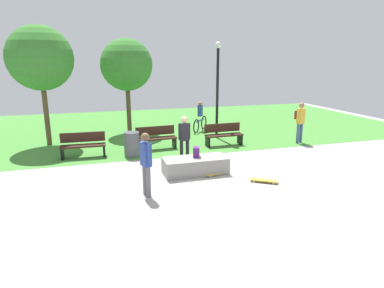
{
  "coord_description": "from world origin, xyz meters",
  "views": [
    {
      "loc": [
        -2.82,
        -9.45,
        3.52
      ],
      "look_at": [
        0.1,
        0.36,
        0.88
      ],
      "focal_mm": 30.67,
      "sensor_mm": 36.0,
      "label": 1
    }
  ],
  "objects_px": {
    "trash_bin": "(132,144)",
    "skateboard_by_ledge": "(264,180)",
    "skater_watching": "(184,136)",
    "park_bench_near_path": "(156,137)",
    "park_bench_far_left": "(83,145)",
    "skateboard_spare": "(217,173)",
    "backpack_on_ledge": "(196,152)",
    "concrete_ledge": "(195,166)",
    "cyclist_on_bicycle": "(200,118)",
    "pedestrian_with_backpack": "(300,119)",
    "lamp_post": "(218,81)",
    "tree_young_birch": "(40,59)",
    "park_bench_center_lawn": "(223,134)",
    "tree_tall_oak": "(127,65)",
    "skater_performing_trick": "(146,159)"
  },
  "relations": [
    {
      "from": "park_bench_center_lawn",
      "to": "skateboard_spare",
      "type": "bearing_deg",
      "value": -114.92
    },
    {
      "from": "skateboard_by_ledge",
      "to": "park_bench_near_path",
      "type": "relative_size",
      "value": 0.48
    },
    {
      "from": "skater_performing_trick",
      "to": "tree_tall_oak",
      "type": "distance_m",
      "value": 8.38
    },
    {
      "from": "skater_performing_trick",
      "to": "tree_young_birch",
      "type": "height_order",
      "value": "tree_young_birch"
    },
    {
      "from": "skateboard_by_ledge",
      "to": "park_bench_near_path",
      "type": "distance_m",
      "value": 5.2
    },
    {
      "from": "skater_performing_trick",
      "to": "lamp_post",
      "type": "bearing_deg",
      "value": 54.12
    },
    {
      "from": "park_bench_center_lawn",
      "to": "cyclist_on_bicycle",
      "type": "bearing_deg",
      "value": 90.94
    },
    {
      "from": "skateboard_by_ledge",
      "to": "cyclist_on_bicycle",
      "type": "xyz_separation_m",
      "value": [
        0.43,
        7.45,
        0.57
      ]
    },
    {
      "from": "skateboard_by_ledge",
      "to": "lamp_post",
      "type": "bearing_deg",
      "value": 83.22
    },
    {
      "from": "tree_tall_oak",
      "to": "tree_young_birch",
      "type": "xyz_separation_m",
      "value": [
        -3.55,
        -1.47,
        0.3
      ]
    },
    {
      "from": "skateboard_by_ledge",
      "to": "park_bench_far_left",
      "type": "height_order",
      "value": "park_bench_far_left"
    },
    {
      "from": "pedestrian_with_backpack",
      "to": "lamp_post",
      "type": "bearing_deg",
      "value": 147.93
    },
    {
      "from": "concrete_ledge",
      "to": "tree_young_birch",
      "type": "relative_size",
      "value": 0.41
    },
    {
      "from": "pedestrian_with_backpack",
      "to": "park_bench_near_path",
      "type": "bearing_deg",
      "value": 172.81
    },
    {
      "from": "tree_tall_oak",
      "to": "trash_bin",
      "type": "distance_m",
      "value": 5.13
    },
    {
      "from": "park_bench_near_path",
      "to": "trash_bin",
      "type": "xyz_separation_m",
      "value": [
        -1.06,
        -0.79,
        -0.02
      ]
    },
    {
      "from": "tree_tall_oak",
      "to": "tree_young_birch",
      "type": "bearing_deg",
      "value": -157.43
    },
    {
      "from": "cyclist_on_bicycle",
      "to": "skater_performing_trick",
      "type": "bearing_deg",
      "value": -117.67
    },
    {
      "from": "park_bench_near_path",
      "to": "skater_watching",
      "type": "bearing_deg",
      "value": -73.79
    },
    {
      "from": "tree_young_birch",
      "to": "park_bench_far_left",
      "type": "bearing_deg",
      "value": -58.58
    },
    {
      "from": "skater_watching",
      "to": "tree_tall_oak",
      "type": "distance_m",
      "value": 6.18
    },
    {
      "from": "concrete_ledge",
      "to": "backpack_on_ledge",
      "type": "bearing_deg",
      "value": 55.26
    },
    {
      "from": "skateboard_by_ledge",
      "to": "park_bench_center_lawn",
      "type": "relative_size",
      "value": 0.48
    },
    {
      "from": "skateboard_spare",
      "to": "lamp_post",
      "type": "distance_m",
      "value": 5.7
    },
    {
      "from": "lamp_post",
      "to": "trash_bin",
      "type": "distance_m",
      "value": 5.02
    },
    {
      "from": "backpack_on_ledge",
      "to": "pedestrian_with_backpack",
      "type": "relative_size",
      "value": 0.18
    },
    {
      "from": "park_bench_far_left",
      "to": "park_bench_center_lawn",
      "type": "bearing_deg",
      "value": 1.58
    },
    {
      "from": "skater_performing_trick",
      "to": "pedestrian_with_backpack",
      "type": "xyz_separation_m",
      "value": [
        7.22,
        3.8,
        0.06
      ]
    },
    {
      "from": "tree_young_birch",
      "to": "cyclist_on_bicycle",
      "type": "height_order",
      "value": "tree_young_birch"
    },
    {
      "from": "skater_watching",
      "to": "skateboard_spare",
      "type": "bearing_deg",
      "value": -67.68
    },
    {
      "from": "backpack_on_ledge",
      "to": "skater_performing_trick",
      "type": "height_order",
      "value": "skater_performing_trick"
    },
    {
      "from": "backpack_on_ledge",
      "to": "pedestrian_with_backpack",
      "type": "distance_m",
      "value": 5.95
    },
    {
      "from": "trash_bin",
      "to": "park_bench_near_path",
      "type": "bearing_deg",
      "value": 36.73
    },
    {
      "from": "skateboard_by_ledge",
      "to": "tree_tall_oak",
      "type": "distance_m",
      "value": 9.23
    },
    {
      "from": "skater_performing_trick",
      "to": "cyclist_on_bicycle",
      "type": "distance_m",
      "value": 8.37
    },
    {
      "from": "trash_bin",
      "to": "skateboard_by_ledge",
      "type": "bearing_deg",
      "value": -48.21
    },
    {
      "from": "skater_watching",
      "to": "skateboard_by_ledge",
      "type": "distance_m",
      "value": 3.19
    },
    {
      "from": "skater_watching",
      "to": "park_bench_near_path",
      "type": "relative_size",
      "value": 1.02
    },
    {
      "from": "cyclist_on_bicycle",
      "to": "park_bench_near_path",
      "type": "bearing_deg",
      "value": -134.43
    },
    {
      "from": "park_bench_far_left",
      "to": "lamp_post",
      "type": "bearing_deg",
      "value": 14.57
    },
    {
      "from": "pedestrian_with_backpack",
      "to": "backpack_on_ledge",
      "type": "bearing_deg",
      "value": -155.9
    },
    {
      "from": "skater_watching",
      "to": "cyclist_on_bicycle",
      "type": "distance_m",
      "value": 5.4
    },
    {
      "from": "skateboard_by_ledge",
      "to": "park_bench_center_lawn",
      "type": "bearing_deg",
      "value": 83.82
    },
    {
      "from": "skateboard_by_ledge",
      "to": "trash_bin",
      "type": "height_order",
      "value": "trash_bin"
    },
    {
      "from": "skateboard_by_ledge",
      "to": "trash_bin",
      "type": "bearing_deg",
      "value": 131.79
    },
    {
      "from": "park_bench_far_left",
      "to": "skateboard_spare",
      "type": "bearing_deg",
      "value": -38.98
    },
    {
      "from": "tree_young_birch",
      "to": "trash_bin",
      "type": "bearing_deg",
      "value": -41.37
    },
    {
      "from": "backpack_on_ledge",
      "to": "skateboard_by_ledge",
      "type": "relative_size",
      "value": 0.41
    },
    {
      "from": "lamp_post",
      "to": "skater_watching",
      "type": "bearing_deg",
      "value": -126.77
    },
    {
      "from": "backpack_on_ledge",
      "to": "tree_tall_oak",
      "type": "relative_size",
      "value": 0.07
    }
  ]
}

